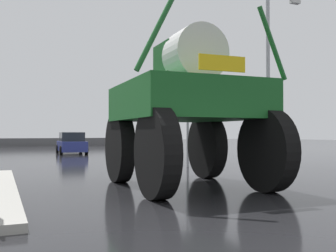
% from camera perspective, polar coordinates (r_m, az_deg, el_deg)
% --- Properties ---
extents(ground_plane, '(120.00, 120.00, 0.00)m').
position_cam_1_polar(ground_plane, '(22.87, -13.43, -4.70)').
color(ground_plane, black).
extents(oversize_sprayer, '(3.99, 5.44, 4.59)m').
position_cam_1_polar(oversize_sprayer, '(10.62, 2.74, 2.58)').
color(oversize_sprayer, black).
rests_on(oversize_sprayer, ground).
extents(sedan_ahead, '(2.02, 4.17, 1.52)m').
position_cam_1_polar(sedan_ahead, '(28.49, -14.04, -2.53)').
color(sedan_ahead, navy).
rests_on(sedan_ahead, ground).
extents(traffic_signal_near_right, '(0.24, 0.54, 3.94)m').
position_cam_1_polar(traffic_signal_near_right, '(17.09, 2.69, 3.69)').
color(traffic_signal_near_right, '#A8AAAF').
rests_on(traffic_signal_near_right, ground).
extents(streetlight_near_right, '(1.96, 0.24, 8.02)m').
position_cam_1_polar(streetlight_near_right, '(18.73, 14.89, 8.21)').
color(streetlight_near_right, '#A8AAAF').
rests_on(streetlight_near_right, ground).
extents(roadside_barrier, '(26.54, 0.24, 0.90)m').
position_cam_1_polar(roadside_barrier, '(45.05, -18.43, -2.28)').
color(roadside_barrier, '#59595B').
rests_on(roadside_barrier, ground).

